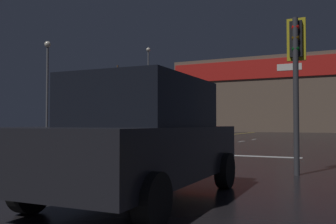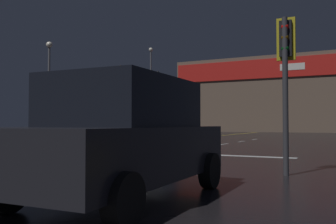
% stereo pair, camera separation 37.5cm
% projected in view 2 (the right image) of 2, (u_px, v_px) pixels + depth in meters
% --- Properties ---
extents(ground_plane, '(200.00, 200.00, 0.00)m').
position_uv_depth(ground_plane, '(146.00, 142.00, 23.67)').
color(ground_plane, black).
extents(road_markings, '(15.31, 60.00, 0.01)m').
position_uv_depth(road_markings, '(149.00, 144.00, 21.93)').
color(road_markings, gold).
rests_on(road_markings, ground).
extents(traffic_signal_median, '(4.06, 0.36, 4.66)m').
position_uv_depth(traffic_signal_median, '(135.00, 88.00, 25.59)').
color(traffic_signal_median, '#38383D').
rests_on(traffic_signal_median, ground).
extents(traffic_signal_corner_northwest, '(0.42, 0.36, 3.94)m').
position_uv_depth(traffic_signal_corner_northwest, '(106.00, 107.00, 37.87)').
color(traffic_signal_corner_northwest, '#38383D').
rests_on(traffic_signal_corner_northwest, ground).
extents(traffic_signal_corner_southeast, '(0.42, 0.36, 3.63)m').
position_uv_depth(traffic_signal_corner_southeast, '(286.00, 59.00, 8.61)').
color(traffic_signal_corner_southeast, '#38383D').
rests_on(traffic_signal_corner_southeast, ground).
extents(streetlight_near_right, '(0.56, 0.56, 11.51)m').
position_uv_depth(streetlight_near_right, '(151.00, 80.00, 50.64)').
color(streetlight_near_right, '#59595E').
rests_on(streetlight_near_right, ground).
extents(streetlight_far_left, '(0.56, 0.56, 8.56)m').
position_uv_depth(streetlight_far_left, '(49.00, 75.00, 33.56)').
color(streetlight_far_left, '#59595E').
rests_on(streetlight_far_left, ground).
extents(parked_car, '(2.10, 4.34, 1.88)m').
position_uv_depth(parked_car, '(125.00, 138.00, 5.88)').
color(parked_car, black).
rests_on(parked_car, ground).
extents(building_backdrop, '(25.36, 10.23, 10.66)m').
position_uv_depth(building_backdrop, '(267.00, 96.00, 56.46)').
color(building_backdrop, brown).
rests_on(building_backdrop, ground).
extents(utility_pole_row, '(44.53, 0.26, 11.72)m').
position_uv_depth(utility_pole_row, '(262.00, 89.00, 49.29)').
color(utility_pole_row, '#4C3828').
rests_on(utility_pole_row, ground).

